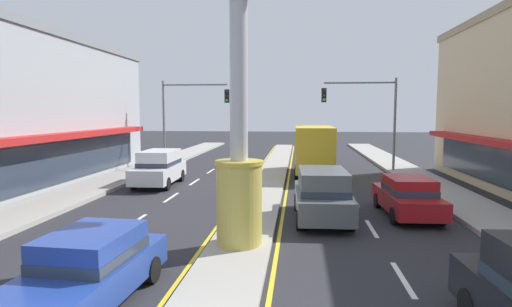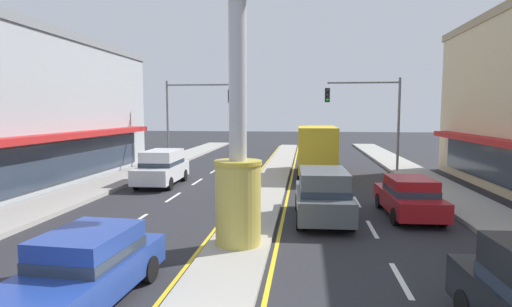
{
  "view_description": "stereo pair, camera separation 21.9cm",
  "coord_description": "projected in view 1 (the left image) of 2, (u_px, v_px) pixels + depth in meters",
  "views": [
    {
      "loc": [
        1.71,
        -5.22,
        4.0
      ],
      "look_at": [
        0.27,
        8.77,
        2.6
      ],
      "focal_mm": 29.37,
      "sensor_mm": 36.0,
      "label": 1
    },
    {
      "loc": [
        1.93,
        -5.19,
        4.0
      ],
      "look_at": [
        0.27,
        8.77,
        2.6
      ],
      "focal_mm": 29.37,
      "sensor_mm": 36.0,
      "label": 2
    }
  ],
  "objects": [
    {
      "name": "median_strip",
      "position": [
        268.0,
        182.0,
        23.55
      ],
      "size": [
        1.86,
        52.0,
        0.14
      ],
      "primitive_type": "cube",
      "color": "#A39E93",
      "rests_on": "ground"
    },
    {
      "name": "suv_mid_left_lane",
      "position": [
        322.0,
        194.0,
        15.41
      ],
      "size": [
        2.09,
        4.66,
        1.9
      ],
      "color": "#4C5156",
      "rests_on": "ground"
    },
    {
      "name": "sedan_far_right_lane",
      "position": [
        408.0,
        196.0,
        16.04
      ],
      "size": [
        1.97,
        4.37,
        1.53
      ],
      "color": "maroon",
      "rests_on": "ground"
    },
    {
      "name": "sidewalk_right",
      "position": [
        442.0,
        191.0,
        20.67
      ],
      "size": [
        2.51,
        60.0,
        0.18
      ],
      "primitive_type": "cube",
      "color": "#9E9B93",
      "rests_on": "ground"
    },
    {
      "name": "box_truck_far_left_oncoming",
      "position": [
        313.0,
        149.0,
        25.92
      ],
      "size": [
        2.29,
        6.92,
        3.12
      ],
      "color": "maroon",
      "rests_on": "ground"
    },
    {
      "name": "district_sign",
      "position": [
        239.0,
        114.0,
        11.91
      ],
      "size": [
        6.08,
        1.4,
        8.59
      ],
      "color": "gold",
      "rests_on": "median_strip"
    },
    {
      "name": "traffic_light_left_side",
      "position": [
        188.0,
        108.0,
        29.58
      ],
      "size": [
        4.86,
        0.46,
        6.2
      ],
      "color": "slate",
      "rests_on": "ground"
    },
    {
      "name": "lane_markings",
      "position": [
        266.0,
        187.0,
        22.21
      ],
      "size": [
        8.6,
        52.0,
        0.01
      ],
      "color": "silver",
      "rests_on": "ground"
    },
    {
      "name": "sidewalk_left",
      "position": [
        102.0,
        185.0,
        22.46
      ],
      "size": [
        2.51,
        60.0,
        0.18
      ],
      "primitive_type": "cube",
      "color": "#9E9B93",
      "rests_on": "ground"
    },
    {
      "name": "suv_near_left_lane",
      "position": [
        159.0,
        167.0,
        22.84
      ],
      "size": [
        2.06,
        4.65,
        1.9
      ],
      "color": "silver",
      "rests_on": "ground"
    },
    {
      "name": "sedan_near_right_lane",
      "position": [
        89.0,
        268.0,
        8.65
      ],
      "size": [
        2.02,
        4.39,
        1.53
      ],
      "color": "navy",
      "rests_on": "ground"
    },
    {
      "name": "traffic_light_right_side",
      "position": [
        368.0,
        108.0,
        27.37
      ],
      "size": [
        4.86,
        0.46,
        6.2
      ],
      "color": "slate",
      "rests_on": "ground"
    }
  ]
}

